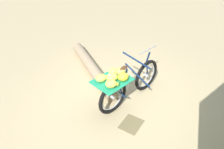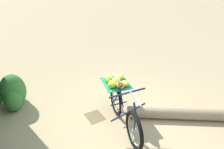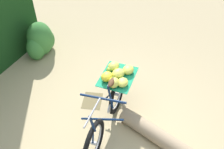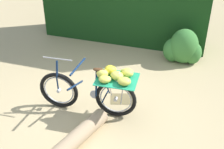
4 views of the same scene
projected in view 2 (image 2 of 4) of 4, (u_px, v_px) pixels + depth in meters
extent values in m
plane|color=tan|center=(116.00, 123.00, 4.44)|extent=(60.00, 60.00, 0.00)
torus|color=black|center=(134.00, 130.00, 3.70)|extent=(0.73, 0.23, 0.73)
torus|color=#B7B7BC|center=(134.00, 130.00, 3.70)|extent=(0.56, 0.15, 0.57)
cylinder|color=#B7B7BC|center=(134.00, 130.00, 3.70)|extent=(0.08, 0.09, 0.06)
torus|color=black|center=(116.00, 100.00, 4.60)|extent=(0.73, 0.23, 0.73)
torus|color=#B7B7BC|center=(116.00, 100.00, 4.60)|extent=(0.56, 0.15, 0.57)
cylinder|color=#B7B7BC|center=(116.00, 100.00, 4.60)|extent=(0.08, 0.09, 0.06)
cylinder|color=#0F2347|center=(128.00, 112.00, 3.91)|extent=(0.19, 0.69, 0.30)
cylinder|color=#0F2347|center=(127.00, 93.00, 3.80)|extent=(0.19, 0.70, 0.11)
cylinder|color=#0F2347|center=(121.00, 97.00, 4.19)|extent=(0.06, 0.12, 0.49)
cylinder|color=#0F2347|center=(119.00, 104.00, 4.43)|extent=(0.11, 0.38, 0.05)
cylinder|color=#0F2347|center=(118.00, 94.00, 4.37)|extent=(0.10, 0.32, 0.47)
cylinder|color=#0F2347|center=(135.00, 124.00, 3.63)|extent=(0.04, 0.05, 0.30)
cylinder|color=#0F2347|center=(135.00, 109.00, 3.51)|extent=(0.06, 0.10, 0.30)
cylinder|color=gray|center=(135.00, 98.00, 3.45)|extent=(0.51, 0.14, 0.02)
ellipsoid|color=#4C2D19|center=(121.00, 84.00, 4.12)|extent=(0.23, 0.14, 0.06)
cylinder|color=#B7B7BC|center=(122.00, 108.00, 4.26)|extent=(0.16, 0.06, 0.16)
cylinder|color=#B7B7BC|center=(118.00, 95.00, 4.44)|extent=(0.06, 0.20, 0.39)
cylinder|color=#B7B7BC|center=(115.00, 90.00, 4.62)|extent=(0.07, 0.24, 0.39)
cube|color=brown|center=(116.00, 84.00, 4.45)|extent=(0.68, 0.56, 0.02)
cube|color=#1E8C60|center=(116.00, 83.00, 4.44)|extent=(0.78, 0.68, 0.01)
ellipsoid|color=#CCC64C|center=(120.00, 77.00, 4.57)|extent=(0.26, 0.24, 0.13)
ellipsoid|color=yellow|center=(112.00, 84.00, 4.24)|extent=(0.27, 0.26, 0.15)
ellipsoid|color=#CCC64C|center=(125.00, 83.00, 4.30)|extent=(0.23, 0.21, 0.11)
ellipsoid|color=#CCC64C|center=(116.00, 80.00, 4.41)|extent=(0.30, 0.29, 0.14)
ellipsoid|color=#CCC64C|center=(120.00, 85.00, 4.20)|extent=(0.22, 0.20, 0.15)
ellipsoid|color=#CCC64C|center=(108.00, 78.00, 4.50)|extent=(0.27, 0.27, 0.14)
sphere|color=#B29333|center=(118.00, 81.00, 4.41)|extent=(0.09, 0.09, 0.09)
sphere|color=#8CAD38|center=(107.00, 81.00, 4.42)|extent=(0.09, 0.09, 0.09)
cone|color=white|center=(116.00, 79.00, 4.44)|extent=(0.17, 0.17, 0.17)
cylinder|color=#9E8466|center=(183.00, 114.00, 4.53)|extent=(1.57, 2.20, 0.26)
ellipsoid|color=#387533|center=(13.00, 91.00, 4.88)|extent=(0.65, 0.59, 0.81)
ellipsoid|color=#387533|center=(13.00, 100.00, 4.74)|extent=(0.45, 0.40, 0.57)
ellipsoid|color=#387533|center=(16.00, 91.00, 5.13)|extent=(0.41, 0.37, 0.53)
cylinder|color=#4C3823|center=(16.00, 102.00, 5.03)|extent=(0.06, 0.06, 0.16)
cube|color=olive|center=(95.00, 117.00, 4.63)|extent=(0.44, 0.36, 0.01)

